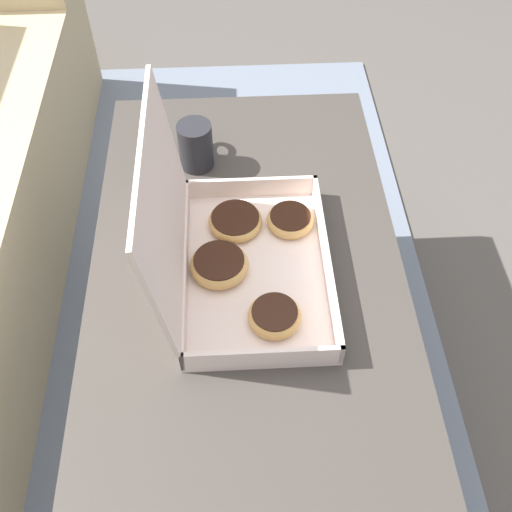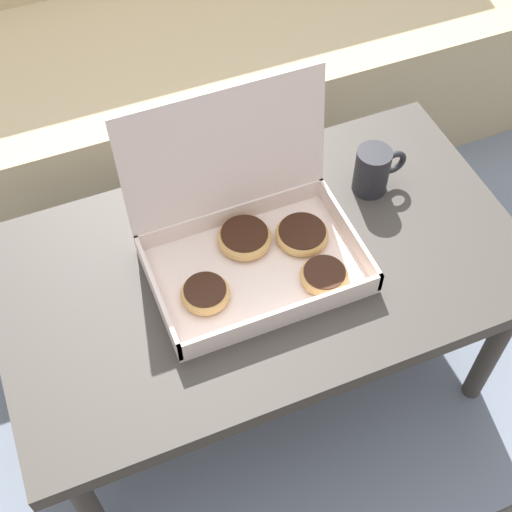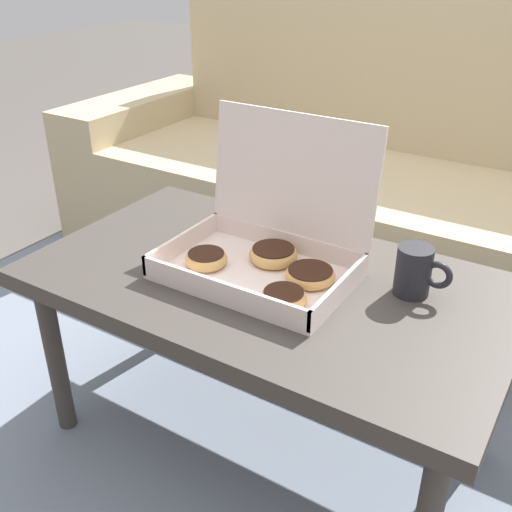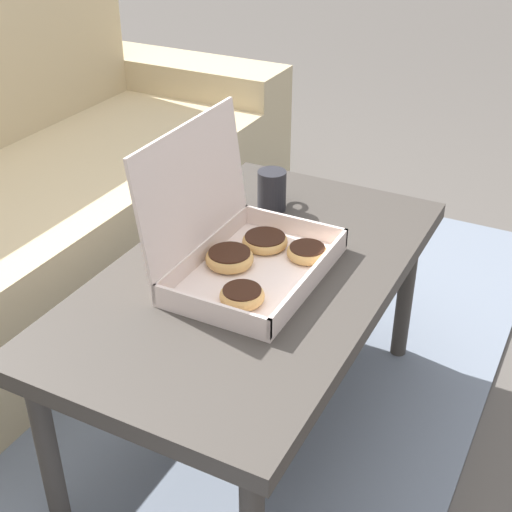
# 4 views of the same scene
# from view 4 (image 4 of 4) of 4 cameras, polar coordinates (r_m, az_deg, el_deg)

# --- Properties ---
(ground_plane) EXTENTS (12.00, 12.00, 0.00)m
(ground_plane) POSITION_cam_4_polar(r_m,az_deg,el_deg) (1.91, -4.20, -12.14)
(ground_plane) COLOR #514C47
(area_rug) EXTENTS (2.68, 1.90, 0.01)m
(area_rug) POSITION_cam_4_polar(r_m,az_deg,el_deg) (2.04, -11.53, -9.19)
(area_rug) COLOR slate
(area_rug) RESTS_ON ground_plane
(coffee_table) EXTENTS (1.03, 0.58, 0.47)m
(coffee_table) POSITION_cam_4_polar(r_m,az_deg,el_deg) (1.59, -0.19, -2.61)
(coffee_table) COLOR #3D3833
(coffee_table) RESTS_ON ground_plane
(pastry_box) EXTENTS (0.40, 0.30, 0.32)m
(pastry_box) POSITION_cam_4_polar(r_m,az_deg,el_deg) (1.53, -1.08, 0.76)
(pastry_box) COLOR silver
(pastry_box) RESTS_ON coffee_table
(coffee_mug) EXTENTS (0.11, 0.07, 0.10)m
(coffee_mug) POSITION_cam_4_polar(r_m,az_deg,el_deg) (1.80, 1.32, 5.33)
(coffee_mug) COLOR #232328
(coffee_mug) RESTS_ON coffee_table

